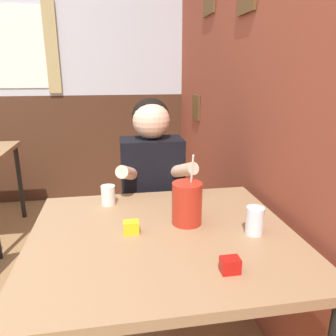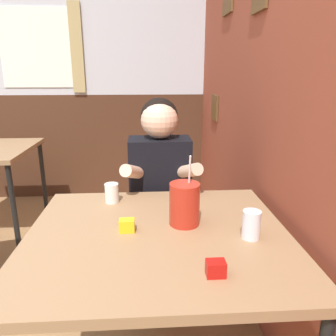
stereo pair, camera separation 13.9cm
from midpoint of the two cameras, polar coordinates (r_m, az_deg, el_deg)
brick_wall_right at (r=2.22m, az=8.89°, el=16.74°), size 0.08×4.72×2.70m
back_wall at (r=3.60m, az=-24.19°, el=15.49°), size 6.00×0.09×2.70m
main_table at (r=1.33m, az=-3.93°, el=-13.65°), size 1.02×0.91×0.73m
person_seated at (r=1.89m, az=-4.85°, el=-5.42°), size 0.42×0.40×1.20m
cocktail_pitcher at (r=1.34m, az=0.35°, el=-6.22°), size 0.12×0.12×0.29m
glass_near_pitcher at (r=1.30m, az=11.89°, el=-9.03°), size 0.07×0.07×0.11m
glass_center at (r=1.58m, az=-12.88°, el=-4.68°), size 0.07×0.07×0.09m
condiment_ketchup at (r=1.07m, az=6.98°, el=-16.56°), size 0.06×0.04×0.05m
condiment_mustard at (r=1.30m, az=-9.53°, el=-10.22°), size 0.06×0.04×0.05m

